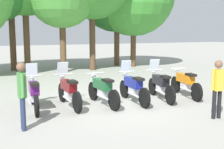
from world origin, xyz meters
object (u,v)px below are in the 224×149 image
motorcycle_0 (34,93)px  motorcycle_3 (133,87)px  motorcycle_4 (160,85)px  motorcycle_5 (185,83)px  motorcycle_1 (69,91)px  person_0 (22,91)px  person_1 (218,85)px  motorcycle_2 (102,90)px

motorcycle_0 → motorcycle_3: (3.22, -0.34, 0.00)m
motorcycle_4 → motorcycle_5: motorcycle_4 is taller
motorcycle_4 → motorcycle_0: bearing=94.9°
motorcycle_0 → motorcycle_1: same height
motorcycle_5 → person_0: size_ratio=1.31×
motorcycle_5 → person_1: 2.80m
motorcycle_0 → motorcycle_2: 2.16m
motorcycle_5 → person_0: person_0 is taller
motorcycle_0 → motorcycle_3: 3.24m
motorcycle_1 → motorcycle_5: 4.31m
person_0 → motorcycle_4: bearing=17.9°
motorcycle_1 → motorcycle_2: motorcycle_1 is taller
motorcycle_0 → motorcycle_3: bearing=-92.0°
motorcycle_0 → person_0: person_0 is taller
motorcycle_3 → person_1: person_1 is taller
motorcycle_4 → motorcycle_5: bearing=-79.4°
motorcycle_4 → person_0: (-4.83, -1.50, 0.45)m
person_0 → motorcycle_2: bearing=31.0°
motorcycle_3 → motorcycle_5: size_ratio=1.00×
person_0 → person_1: bearing=-11.7°
person_1 → motorcycle_4: bearing=8.1°
motorcycle_2 → person_0: 3.14m
motorcycle_5 → person_1: bearing=169.3°
motorcycle_1 → motorcycle_4: (3.23, -0.27, 0.00)m
motorcycle_5 → person_0: (-5.90, -1.53, 0.47)m
motorcycle_3 → motorcycle_4: bearing=-87.7°
motorcycle_1 → motorcycle_3: 2.17m
motorcycle_4 → person_0: bearing=116.5°
motorcycle_4 → person_1: 2.63m
person_0 → motorcycle_1: bearing=48.5°
motorcycle_1 → motorcycle_4: bearing=-97.2°
motorcycle_1 → person_0: person_0 is taller
motorcycle_0 → motorcycle_1: size_ratio=1.00×
motorcycle_1 → motorcycle_3: bearing=-99.9°
motorcycle_0 → person_1: (4.47, -2.92, 0.42)m
motorcycle_1 → person_0: 2.43m
motorcycle_0 → person_0: size_ratio=1.32×
motorcycle_2 → motorcycle_4: size_ratio=1.01×
motorcycle_2 → person_1: size_ratio=1.36×
motorcycle_0 → motorcycle_2: motorcycle_0 is taller
motorcycle_1 → motorcycle_2: size_ratio=1.00×
motorcycle_1 → person_1: person_1 is taller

